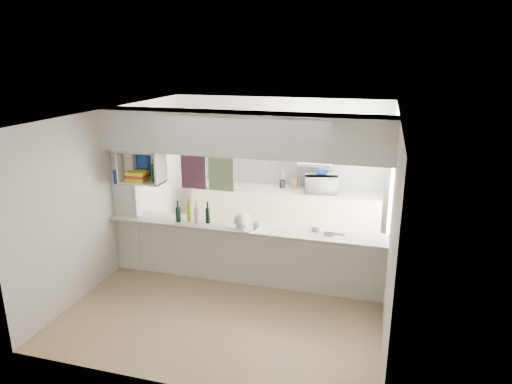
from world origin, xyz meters
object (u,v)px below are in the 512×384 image
(bowl, at_px, (322,173))
(wine_bottles, at_px, (193,214))
(dish_rack, at_px, (244,221))
(microwave, at_px, (321,183))

(bowl, xyz_separation_m, wine_bottles, (-1.66, -2.12, -0.23))
(dish_rack, relative_size, wine_bottles, 1.00)
(dish_rack, bearing_deg, bowl, 87.30)
(microwave, bearing_deg, dish_rack, 57.60)
(bowl, bearing_deg, microwave, -106.76)
(microwave, relative_size, bowl, 2.39)
(microwave, height_order, bowl, bowl)
(bowl, relative_size, dish_rack, 0.48)
(bowl, distance_m, dish_rack, 2.30)
(dish_rack, bearing_deg, wine_bottles, -160.56)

